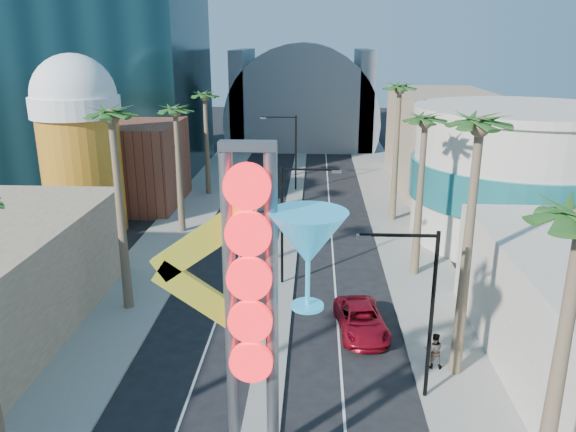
% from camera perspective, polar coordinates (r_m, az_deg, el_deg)
% --- Properties ---
extents(sidewalk_west, '(5.00, 100.00, 0.15)m').
position_cam_1_polar(sidewalk_west, '(52.71, -9.96, 0.25)').
color(sidewalk_west, gray).
rests_on(sidewalk_west, ground).
extents(sidewalk_east, '(5.00, 100.00, 0.15)m').
position_cam_1_polar(sidewalk_east, '(51.94, 10.94, -0.07)').
color(sidewalk_east, gray).
rests_on(sidewalk_east, ground).
extents(median, '(1.60, 84.00, 0.15)m').
position_cam_1_polar(median, '(54.32, 0.55, 1.04)').
color(median, gray).
rests_on(median, ground).
extents(brick_filler_west, '(10.00, 10.00, 8.00)m').
position_cam_1_polar(brick_filler_west, '(56.29, -16.01, 5.07)').
color(brick_filler_west, brown).
rests_on(brick_filler_west, ground).
extents(filler_east, '(10.00, 20.00, 10.00)m').
position_cam_1_polar(filler_east, '(64.43, 15.44, 7.55)').
color(filler_east, '#8C6F5A').
rests_on(filler_east, ground).
extents(beer_mug, '(7.00, 7.00, 14.50)m').
position_cam_1_polar(beer_mug, '(48.61, -20.47, 7.37)').
color(beer_mug, '#C7781A').
rests_on(beer_mug, ground).
extents(turquoise_building, '(16.60, 16.60, 10.60)m').
position_cam_1_polar(turquoise_building, '(47.93, 22.23, 3.86)').
color(turquoise_building, beige).
rests_on(turquoise_building, ground).
extents(canopy, '(22.00, 16.00, 22.00)m').
position_cam_1_polar(canopy, '(86.78, 1.50, 10.16)').
color(canopy, slate).
rests_on(canopy, ground).
extents(neon_sign, '(6.53, 2.60, 12.55)m').
position_cam_1_polar(neon_sign, '(18.93, -1.33, -8.25)').
color(neon_sign, gray).
rests_on(neon_sign, ground).
extents(streetlight_0, '(3.79, 0.25, 8.00)m').
position_cam_1_polar(streetlight_0, '(35.70, 0.25, 0.19)').
color(streetlight_0, black).
rests_on(streetlight_0, ground).
extents(streetlight_1, '(3.79, 0.25, 8.00)m').
position_cam_1_polar(streetlight_1, '(59.06, 0.27, 7.19)').
color(streetlight_1, black).
rests_on(streetlight_1, ground).
extents(streetlight_2, '(3.45, 0.25, 8.00)m').
position_cam_1_polar(streetlight_2, '(24.93, 13.41, -8.40)').
color(streetlight_2, black).
rests_on(streetlight_2, ground).
extents(palm_1, '(2.40, 2.40, 12.70)m').
position_cam_1_polar(palm_1, '(32.36, -17.41, 8.40)').
color(palm_1, brown).
rests_on(palm_1, ground).
extents(palm_2, '(2.40, 2.40, 11.20)m').
position_cam_1_polar(palm_2, '(45.81, -11.33, 9.65)').
color(palm_2, brown).
rests_on(palm_2, ground).
extents(palm_3, '(2.40, 2.40, 11.20)m').
position_cam_1_polar(palm_3, '(57.44, -8.44, 11.35)').
color(palm_3, brown).
rests_on(palm_3, ground).
extents(palm_5, '(2.40, 2.40, 13.20)m').
position_cam_1_polar(palm_5, '(25.36, 18.76, 6.93)').
color(palm_5, brown).
rests_on(palm_5, ground).
extents(palm_6, '(2.40, 2.40, 11.70)m').
position_cam_1_polar(palm_6, '(37.11, 13.71, 8.39)').
color(palm_6, brown).
rests_on(palm_6, ground).
extents(palm_7, '(2.40, 2.40, 12.70)m').
position_cam_1_polar(palm_7, '(48.75, 11.24, 11.71)').
color(palm_7, brown).
rests_on(palm_7, ground).
extents(red_pickup, '(3.06, 5.59, 1.48)m').
position_cam_1_polar(red_pickup, '(31.67, 7.44, -10.45)').
color(red_pickup, maroon).
rests_on(red_pickup, ground).
extents(pedestrian_b, '(0.95, 0.78, 1.82)m').
position_cam_1_polar(pedestrian_b, '(28.95, 14.61, -13.08)').
color(pedestrian_b, gray).
rests_on(pedestrian_b, sidewalk_east).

